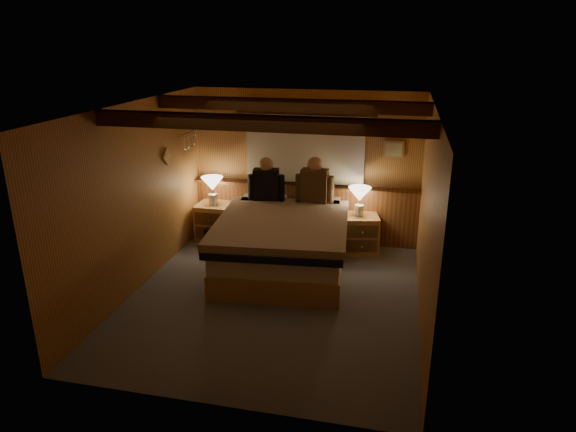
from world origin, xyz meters
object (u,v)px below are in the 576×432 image
(nightstand_left, at_px, (215,222))
(person_left, at_px, (266,182))
(bed, at_px, (283,242))
(duffel_bag, at_px, (222,236))
(person_right, at_px, (315,183))
(nightstand_right, at_px, (360,233))
(lamp_right, at_px, (360,196))
(lamp_left, at_px, (212,185))

(nightstand_left, distance_m, person_left, 1.18)
(bed, distance_m, nightstand_left, 1.62)
(bed, xyz_separation_m, duffel_bag, (-1.16, 0.65, -0.25))
(duffel_bag, bearing_deg, nightstand_left, 131.11)
(bed, xyz_separation_m, person_right, (0.30, 0.83, 0.65))
(nightstand_right, relative_size, person_right, 0.85)
(person_right, bearing_deg, bed, -107.65)
(nightstand_right, xyz_separation_m, person_left, (-1.45, -0.12, 0.76))
(lamp_right, bearing_deg, person_left, -175.61)
(bed, bearing_deg, person_left, 114.59)
(bed, bearing_deg, lamp_left, 142.40)
(person_right, bearing_deg, nightstand_right, 6.83)
(lamp_right, bearing_deg, lamp_left, -179.31)
(nightstand_left, height_order, person_left, person_left)
(nightstand_right, xyz_separation_m, lamp_right, (-0.04, -0.01, 0.60))
(lamp_right, bearing_deg, duffel_bag, -173.83)
(nightstand_right, relative_size, lamp_left, 1.34)
(nightstand_left, relative_size, lamp_left, 1.32)
(lamp_left, relative_size, lamp_right, 1.02)
(bed, bearing_deg, nightstand_right, 36.24)
(bed, distance_m, lamp_right, 1.40)
(duffel_bag, bearing_deg, lamp_right, 7.56)
(nightstand_left, xyz_separation_m, person_left, (0.90, -0.11, 0.75))
(duffel_bag, bearing_deg, bed, -28.05)
(nightstand_left, relative_size, person_left, 0.87)
(lamp_left, height_order, lamp_right, lamp_left)
(duffel_bag, bearing_deg, lamp_left, 134.86)
(nightstand_left, distance_m, duffel_bag, 0.33)
(lamp_left, bearing_deg, nightstand_right, 0.88)
(nightstand_left, height_order, nightstand_right, nightstand_left)
(nightstand_right, relative_size, lamp_right, 1.36)
(person_right, bearing_deg, nightstand_left, -179.89)
(nightstand_left, distance_m, lamp_left, 0.62)
(nightstand_right, bearing_deg, lamp_right, -179.61)
(lamp_right, xyz_separation_m, person_right, (-0.68, -0.05, 0.17))
(bed, height_order, person_left, person_left)
(nightstand_left, distance_m, nightstand_right, 2.36)
(nightstand_left, bearing_deg, lamp_right, 0.82)
(lamp_left, relative_size, duffel_bag, 0.93)
(nightstand_left, bearing_deg, lamp_left, -92.65)
(bed, distance_m, person_left, 1.10)
(person_right, bearing_deg, lamp_right, 6.39)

